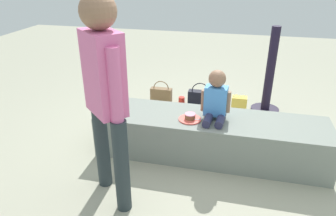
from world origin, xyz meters
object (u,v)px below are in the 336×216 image
object	(u,v)px
gift_bag	(239,107)
child_seated	(216,98)
adult_standing	(105,87)
handbag_brown_canvas	(161,96)
water_bottle_near_gift	(240,126)
party_cup_red	(182,100)
handbag_black_leather	(200,99)
cake_plate	(190,118)

from	to	relation	value
gift_bag	child_seated	bearing A→B (deg)	-103.96
adult_standing	handbag_brown_canvas	bearing A→B (deg)	92.34
child_seated	water_bottle_near_gift	world-z (taller)	child_seated
water_bottle_near_gift	party_cup_red	distance (m)	1.07
party_cup_red	handbag_black_leather	distance (m)	0.29
child_seated	water_bottle_near_gift	size ratio (longest dim) A/B	2.04
handbag_black_leather	handbag_brown_canvas	world-z (taller)	handbag_black_leather
child_seated	handbag_brown_canvas	bearing A→B (deg)	126.40
adult_standing	party_cup_red	bearing A→B (deg)	84.39
water_bottle_near_gift	child_seated	bearing A→B (deg)	-118.12
cake_plate	handbag_black_leather	xyz separation A→B (m)	(-0.06, 1.19, -0.31)
adult_standing	gift_bag	world-z (taller)	adult_standing
cake_plate	water_bottle_near_gift	xyz separation A→B (m)	(0.49, 0.56, -0.33)
adult_standing	handbag_black_leather	bearing A→B (deg)	76.40
water_bottle_near_gift	handbag_black_leather	xyz separation A→B (m)	(-0.54, 0.63, 0.02)
gift_bag	handbag_black_leather	bearing A→B (deg)	159.10
gift_bag	handbag_black_leather	size ratio (longest dim) A/B	0.92
child_seated	party_cup_red	distance (m)	1.44
party_cup_red	cake_plate	bearing A→B (deg)	-75.76
handbag_black_leather	handbag_brown_canvas	bearing A→B (deg)	-179.91
child_seated	cake_plate	size ratio (longest dim) A/B	2.16
adult_standing	water_bottle_near_gift	xyz separation A→B (m)	(1.00, 1.27, -0.88)
gift_bag	party_cup_red	distance (m)	0.83
child_seated	gift_bag	xyz separation A→B (m)	(0.23, 0.92, -0.49)
adult_standing	handbag_black_leather	world-z (taller)	adult_standing
party_cup_red	child_seated	bearing A→B (deg)	-65.28
gift_bag	party_cup_red	xyz separation A→B (m)	(-0.78, 0.27, -0.10)
handbag_brown_canvas	gift_bag	bearing A→B (deg)	-10.50
adult_standing	cake_plate	distance (m)	1.03
gift_bag	party_cup_red	size ratio (longest dim) A/B	3.51
cake_plate	party_cup_red	distance (m)	1.37
water_bottle_near_gift	handbag_brown_canvas	size ratio (longest dim) A/B	0.71
child_seated	gift_bag	world-z (taller)	child_seated
adult_standing	cake_plate	size ratio (longest dim) A/B	7.27
cake_plate	gift_bag	distance (m)	1.13
handbag_black_leather	gift_bag	bearing A→B (deg)	-20.90
adult_standing	gift_bag	xyz separation A→B (m)	(0.97, 1.71, -0.84)
cake_plate	handbag_brown_canvas	world-z (taller)	cake_plate
water_bottle_near_gift	handbag_black_leather	bearing A→B (deg)	130.89
adult_standing	cake_plate	world-z (taller)	adult_standing
adult_standing	party_cup_red	distance (m)	2.20
cake_plate	gift_bag	world-z (taller)	cake_plate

